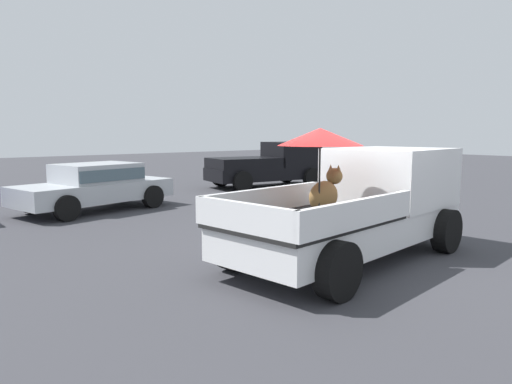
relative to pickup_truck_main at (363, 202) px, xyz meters
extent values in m
plane|color=#38383D|center=(-0.45, -0.05, -0.98)|extent=(80.00, 80.00, 0.00)
cylinder|color=black|center=(1.20, 1.09, -0.58)|extent=(0.82, 0.36, 0.80)
cylinder|color=black|center=(1.39, -0.86, -0.58)|extent=(0.82, 0.36, 0.80)
cylinder|color=black|center=(-2.28, 0.75, -0.58)|extent=(0.82, 0.36, 0.80)
cylinder|color=black|center=(-2.09, -1.20, -0.58)|extent=(0.82, 0.36, 0.80)
cube|color=white|center=(-0.45, -0.05, -0.41)|extent=(5.15, 2.28, 0.50)
cube|color=white|center=(0.95, 0.08, 0.38)|extent=(2.27, 2.06, 1.08)
cube|color=#4C606B|center=(1.94, 0.18, 0.58)|extent=(0.23, 1.72, 0.64)
cube|color=black|center=(-1.59, -0.17, -0.13)|extent=(2.97, 2.10, 0.06)
cube|color=white|center=(-1.68, 0.75, 0.10)|extent=(2.80, 0.37, 0.40)
cube|color=white|center=(-1.50, -1.08, 0.10)|extent=(2.80, 0.37, 0.40)
cube|color=white|center=(-2.94, -0.30, 0.10)|extent=(0.28, 1.84, 0.40)
ellipsoid|color=olive|center=(-0.91, 0.12, 0.16)|extent=(0.71, 0.38, 0.52)
sphere|color=olive|center=(-0.61, 0.15, 0.48)|extent=(0.31, 0.31, 0.28)
cone|color=olive|center=(-0.62, 0.23, 0.62)|extent=(0.10, 0.10, 0.12)
cone|color=olive|center=(-0.60, 0.07, 0.62)|extent=(0.10, 0.10, 0.12)
cylinder|color=black|center=(-1.14, 0.01, 0.47)|extent=(0.03, 0.03, 1.15)
cone|color=red|center=(-1.14, 0.01, 1.15)|extent=(1.50, 1.50, 0.28)
cylinder|color=black|center=(7.63, 9.89, -0.60)|extent=(0.79, 0.39, 0.76)
cylinder|color=black|center=(7.28, 8.02, -0.60)|extent=(0.79, 0.39, 0.76)
cylinder|color=black|center=(4.48, 10.47, -0.60)|extent=(0.79, 0.39, 0.76)
cylinder|color=black|center=(4.14, 8.60, -0.60)|extent=(0.79, 0.39, 0.76)
cube|color=black|center=(5.88, 9.24, -0.43)|extent=(5.05, 2.64, 0.50)
cube|color=black|center=(7.06, 9.02, 0.32)|extent=(2.20, 2.12, 1.00)
cube|color=black|center=(4.90, 9.43, 0.02)|extent=(2.98, 2.26, 0.40)
cylinder|color=black|center=(-2.93, 6.76, -0.65)|extent=(0.69, 0.35, 0.66)
cylinder|color=black|center=(-3.27, 8.48, -0.65)|extent=(0.69, 0.35, 0.66)
cylinder|color=black|center=(-0.28, 7.29, -0.65)|extent=(0.69, 0.35, 0.66)
cylinder|color=black|center=(-0.63, 9.02, -0.65)|extent=(0.69, 0.35, 0.66)
cube|color=#ADB2B7|center=(-1.78, 7.89, -0.43)|extent=(4.56, 2.57, 0.52)
cube|color=#ADB2B7|center=(-1.68, 7.91, 0.07)|extent=(2.37, 1.98, 0.56)
cube|color=#4C606B|center=(-1.68, 7.91, 0.07)|extent=(2.33, 2.05, 0.32)
camera|label=1|loc=(-6.78, -5.07, 1.22)|focal=32.99mm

